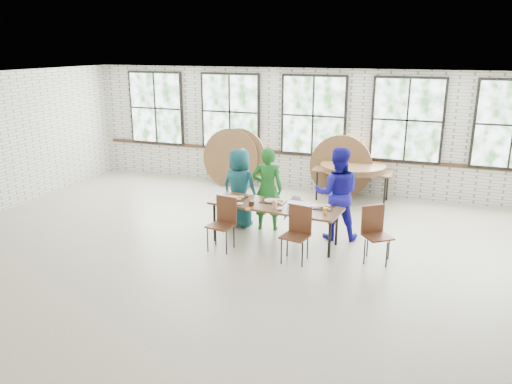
# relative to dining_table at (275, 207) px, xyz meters

# --- Properties ---
(room) EXTENTS (12.00, 12.00, 12.00)m
(room) POSITION_rel_dining_table_xyz_m (-0.25, 3.70, 1.14)
(room) COLOR #C2B79A
(room) RESTS_ON ground
(dining_table) EXTENTS (2.47, 1.02, 0.74)m
(dining_table) POSITION_rel_dining_table_xyz_m (0.00, 0.00, 0.00)
(dining_table) COLOR brown
(dining_table) RESTS_ON ground
(chair_near_left) EXTENTS (0.49, 0.48, 0.95)m
(chair_near_left) POSITION_rel_dining_table_xyz_m (-0.79, -0.54, -0.13)
(chair_near_left) COLOR #552E1C
(chair_near_left) RESTS_ON ground
(chair_near_right) EXTENTS (0.49, 0.47, 0.95)m
(chair_near_right) POSITION_rel_dining_table_xyz_m (0.59, -0.58, -0.13)
(chair_near_right) COLOR #552E1C
(chair_near_right) RESTS_ON ground
(chair_spare) EXTENTS (0.58, 0.58, 0.95)m
(chair_spare) POSITION_rel_dining_table_xyz_m (1.81, -0.13, -0.13)
(chair_spare) COLOR #552E1C
(chair_spare) RESTS_ON ground
(adult_teal) EXTENTS (0.85, 0.63, 1.59)m
(adult_teal) POSITION_rel_dining_table_xyz_m (-0.96, 0.65, 0.11)
(adult_teal) COLOR #18595B
(adult_teal) RESTS_ON ground
(adult_green) EXTENTS (0.68, 0.53, 1.66)m
(adult_green) POSITION_rel_dining_table_xyz_m (-0.38, 0.65, 0.14)
(adult_green) COLOR #1A6220
(adult_green) RESTS_ON ground
(toddler) EXTENTS (0.54, 0.36, 0.77)m
(toddler) POSITION_rel_dining_table_xyz_m (0.22, 0.65, -0.31)
(toddler) COLOR #1A1747
(toddler) RESTS_ON ground
(adult_blue) EXTENTS (0.97, 0.83, 1.75)m
(adult_blue) POSITION_rel_dining_table_xyz_m (0.99, 0.65, 0.19)
(adult_blue) COLOR #1C17A7
(adult_blue) RESTS_ON ground
(storage_table) EXTENTS (1.80, 0.76, 0.74)m
(storage_table) POSITION_rel_dining_table_xyz_m (0.87, 3.15, -0.00)
(storage_table) COLOR brown
(storage_table) RESTS_ON ground
(tabletop_clutter) EXTENTS (2.09, 0.66, 0.11)m
(tabletop_clutter) POSITION_rel_dining_table_xyz_m (0.07, -0.03, 0.08)
(tabletop_clutter) COLOR black
(tabletop_clutter) RESTS_ON dining_table
(round_tops_stacked) EXTENTS (1.50, 1.50, 0.13)m
(round_tops_stacked) POSITION_rel_dining_table_xyz_m (0.87, 3.15, 0.12)
(round_tops_stacked) COLOR brown
(round_tops_stacked) RESTS_ON storage_table
(round_tops_leaning) EXTENTS (4.36, 0.35, 1.49)m
(round_tops_leaning) POSITION_rel_dining_table_xyz_m (-1.30, 3.36, 0.05)
(round_tops_leaning) COLOR brown
(round_tops_leaning) RESTS_ON ground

